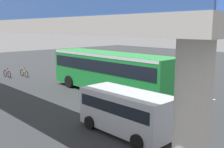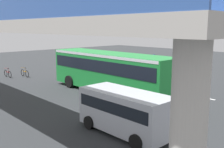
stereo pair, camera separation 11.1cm
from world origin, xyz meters
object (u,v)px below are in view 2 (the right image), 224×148
(city_bus, at_px, (110,69))
(parked_van, at_px, (125,109))
(bicycle_red, at_px, (8,74))
(traffic_sign, at_px, (152,65))
(bicycle_orange, at_px, (25,73))
(pedestrian, at_px, (135,71))

(city_bus, bearing_deg, parked_van, 142.60)
(parked_van, xyz_separation_m, bicycle_red, (18.52, -1.73, -0.81))
(parked_van, xyz_separation_m, traffic_sign, (5.48, -9.03, 0.71))
(city_bus, relative_size, parked_van, 2.40)
(bicycle_orange, xyz_separation_m, traffic_sign, (-12.12, -5.88, 1.52))
(bicycle_orange, relative_size, pedestrian, 0.99)
(bicycle_orange, bearing_deg, traffic_sign, -154.13)
(bicycle_red, distance_m, pedestrian, 13.13)
(pedestrian, distance_m, traffic_sign, 3.52)
(city_bus, height_order, traffic_sign, city_bus)
(parked_van, distance_m, bicycle_red, 18.62)
(parked_van, bearing_deg, city_bus, -37.40)
(city_bus, bearing_deg, pedestrian, -68.44)
(parked_van, bearing_deg, pedestrian, -50.18)
(pedestrian, height_order, traffic_sign, traffic_sign)
(traffic_sign, bearing_deg, bicycle_red, 29.23)
(bicycle_red, bearing_deg, parked_van, 174.66)
(bicycle_orange, height_order, pedestrian, pedestrian)
(pedestrian, bearing_deg, bicycle_red, 40.84)
(parked_van, relative_size, traffic_sign, 1.71)
(bicycle_orange, bearing_deg, city_bus, -170.81)
(bicycle_red, height_order, pedestrian, pedestrian)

